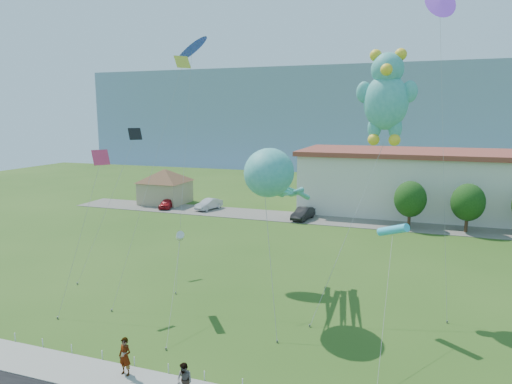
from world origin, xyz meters
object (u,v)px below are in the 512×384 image
parked_car_silver (209,204)px  parked_car_black (303,213)px  teddy_bear_kite (386,95)px  parked_car_red (167,203)px  pavilion (165,183)px  octopus_kite (274,180)px  pedestrian_left (125,356)px  pedestrian_right (184,381)px

parked_car_silver → parked_car_black: size_ratio=0.97×
parked_car_black → teddy_bear_kite: teddy_bear_kite is taller
parked_car_silver → parked_car_black: bearing=8.4°
parked_car_red → teddy_bear_kite: bearing=-49.0°
pavilion → parked_car_black: pavilion is taller
octopus_kite → parked_car_red: bearing=131.8°
pedestrian_left → octopus_kite: octopus_kite is taller
parked_car_black → pedestrian_right: bearing=-75.7°
pedestrian_left → parked_car_red: (-19.02, 36.98, -0.35)m
pedestrian_left → parked_car_silver: (-13.16, 38.04, -0.28)m
pedestrian_left → pedestrian_right: bearing=-4.1°
octopus_kite → teddy_bear_kite: teddy_bear_kite is taller
parked_car_red → octopus_kite: (23.34, -26.07, 7.90)m
parked_car_red → teddy_bear_kite: 39.98m
pedestrian_left → parked_car_silver: bearing=115.9°
parked_car_red → parked_car_silver: bearing=-1.7°
pedestrian_right → pavilion: bearing=135.7°
parked_car_red → parked_car_black: (19.45, -0.61, 0.09)m
pedestrian_left → teddy_bear_kite: (11.03, 14.29, 13.08)m
pavilion → octopus_kite: 39.25m
pedestrian_left → parked_car_red: 41.58m
pedestrian_left → pavilion: bearing=124.6°
pedestrian_left → octopus_kite: bearing=75.2°
octopus_kite → teddy_bear_kite: (6.71, 3.38, 5.54)m
parked_car_silver → teddy_bear_kite: 36.44m
pavilion → octopus_kite: bearing=-49.1°
pedestrian_left → parked_car_red: bearing=124.1°
pedestrian_right → parked_car_black: pedestrian_right is taller
pedestrian_left → pedestrian_right: size_ratio=1.16×
pavilion → teddy_bear_kite: size_ratio=0.54×
pavilion → parked_car_silver: pavilion is taller
pedestrian_right → octopus_kite: 13.94m
parked_car_red → parked_car_black: 19.46m
parked_car_black → octopus_kite: size_ratio=0.42×
pavilion → teddy_bear_kite: (32.17, -25.96, 11.12)m
parked_car_black → pedestrian_left: bearing=-81.3°
pavilion → parked_car_red: pavilion is taller
parked_car_silver → parked_car_black: parked_car_black is taller
pavilion → pedestrian_left: (21.14, -40.25, -1.96)m
pedestrian_right → parked_car_red: bearing=135.5°
pedestrian_left → parked_car_red: pedestrian_left is taller
parked_car_black → parked_car_silver: bearing=-177.7°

